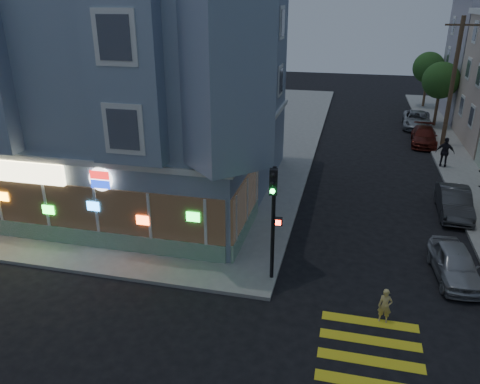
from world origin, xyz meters
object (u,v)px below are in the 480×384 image
at_px(street_tree_near, 441,80).
at_px(parked_car_d, 417,120).
at_px(running_child, 385,306).
at_px(parked_car_b, 454,202).
at_px(traffic_signal, 274,206).
at_px(parked_car_c, 424,136).
at_px(utility_pole, 453,81).
at_px(pedestrian_b, 445,152).
at_px(street_tree_far, 429,68).
at_px(fire_hydrant, 458,189).
at_px(parked_car_a, 455,264).

distance_m(street_tree_near, parked_car_d, 3.63).
xyz_separation_m(running_child, parked_car_b, (3.76, 9.70, 0.05)).
height_order(street_tree_near, traffic_signal, street_tree_near).
distance_m(parked_car_c, parked_car_d, 5.20).
bearing_deg(street_tree_near, utility_pole, -91.91).
xyz_separation_m(pedestrian_b, parked_car_c, (-0.60, 5.45, -0.47)).
relative_size(street_tree_near, parked_car_c, 1.21).
distance_m(utility_pole, parked_car_d, 6.96).
distance_m(street_tree_far, fire_hydrant, 24.49).
relative_size(parked_car_b, traffic_signal, 0.90).
height_order(running_child, fire_hydrant, running_child).
relative_size(parked_car_b, fire_hydrant, 5.49).
xyz_separation_m(parked_car_c, traffic_signal, (-7.88, -20.98, 2.59)).
height_order(street_tree_far, running_child, street_tree_far).
bearing_deg(street_tree_near, pedestrian_b, -94.60).
bearing_deg(parked_car_a, utility_pole, 78.12).
xyz_separation_m(street_tree_near, fire_hydrant, (-0.90, -16.24, -3.39)).
distance_m(street_tree_far, pedestrian_b, 19.42).
height_order(utility_pole, parked_car_c, utility_pole).
height_order(street_tree_far, parked_car_b, street_tree_far).
bearing_deg(street_tree_near, parked_car_d, -160.10).
xyz_separation_m(parked_car_a, traffic_signal, (-6.88, -1.97, 2.59)).
height_order(pedestrian_b, parked_car_d, pedestrian_b).
bearing_deg(street_tree_near, fire_hydrant, -93.17).
distance_m(street_tree_near, parked_car_b, 18.84).
height_order(parked_car_c, traffic_signal, traffic_signal).
bearing_deg(parked_car_d, parked_car_a, -89.03).
height_order(parked_car_b, parked_car_c, parked_car_b).
height_order(street_tree_far, parked_car_d, street_tree_far).
distance_m(street_tree_near, running_child, 28.88).
bearing_deg(traffic_signal, parked_car_a, 7.80).
distance_m(street_tree_far, parked_car_c, 14.21).
bearing_deg(parked_car_c, running_child, -94.72).
xyz_separation_m(utility_pole, running_child, (-5.06, -22.20, -4.17)).
height_order(street_tree_near, running_child, street_tree_near).
relative_size(parked_car_a, traffic_signal, 0.82).
xyz_separation_m(pedestrian_b, parked_car_a, (-1.60, -13.56, -0.47)).
height_order(street_tree_near, street_tree_far, same).
height_order(street_tree_near, pedestrian_b, street_tree_near).
bearing_deg(parked_car_a, parked_car_b, 76.01).
relative_size(running_child, parked_car_d, 0.26).
xyz_separation_m(running_child, traffic_signal, (-4.12, 1.47, 2.60)).
bearing_deg(pedestrian_b, running_child, 88.71).
distance_m(street_tree_near, fire_hydrant, 16.61).
bearing_deg(parked_car_c, street_tree_far, 88.55).
relative_size(street_tree_far, pedestrian_b, 2.77).
height_order(running_child, parked_car_b, parked_car_b).
xyz_separation_m(utility_pole, parked_car_c, (-1.30, 0.26, -4.16)).
height_order(running_child, pedestrian_b, pedestrian_b).
height_order(utility_pole, traffic_signal, utility_pole).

